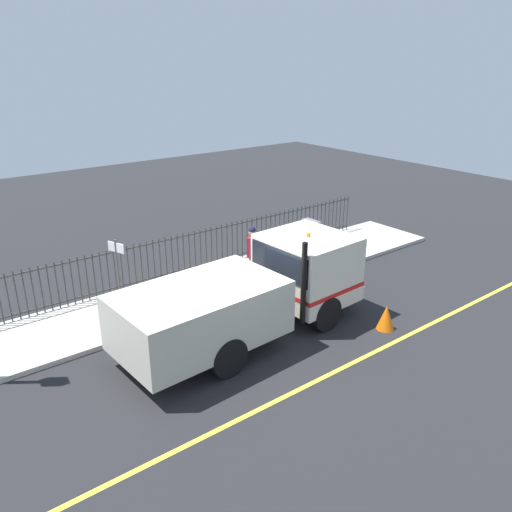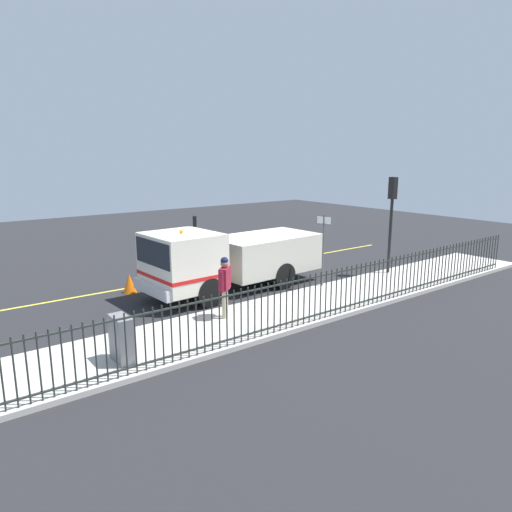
{
  "view_description": "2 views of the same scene",
  "coord_description": "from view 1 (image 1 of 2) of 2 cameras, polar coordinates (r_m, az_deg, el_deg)",
  "views": [
    {
      "loc": [
        -9.22,
        6.14,
        6.85
      ],
      "look_at": [
        1.41,
        -2.09,
        1.64
      ],
      "focal_mm": 36.16,
      "sensor_mm": 36.0,
      "label": 1
    },
    {
      "loc": [
        13.76,
        -10.27,
        4.81
      ],
      "look_at": [
        1.72,
        -1.06,
        1.52
      ],
      "focal_mm": 32.9,
      "sensor_mm": 36.0,
      "label": 2
    }
  ],
  "objects": [
    {
      "name": "work_truck",
      "position": [
        13.3,
        0.43,
        -3.53
      ],
      "size": [
        2.65,
        6.95,
        2.67
      ],
      "rotation": [
        0.0,
        0.0,
        3.19
      ],
      "color": "silver",
      "rests_on": "ground"
    },
    {
      "name": "ground_plane",
      "position": [
        13.03,
        -3.55,
        -10.58
      ],
      "size": [
        48.56,
        48.56,
        0.0
      ],
      "primitive_type": "plane",
      "color": "#232326",
      "rests_on": "ground"
    },
    {
      "name": "sidewalk_slab",
      "position": [
        15.57,
        -10.62,
        -5.04
      ],
      "size": [
        2.81,
        22.07,
        0.13
      ],
      "primitive_type": "cube",
      "color": "#B7B2A8",
      "rests_on": "ground"
    },
    {
      "name": "utility_cabinet",
      "position": [
        19.29,
        6.08,
        2.39
      ],
      "size": [
        0.72,
        0.36,
        1.09
      ],
      "primitive_type": "cube",
      "color": "slate",
      "rests_on": "sidewalk_slab"
    },
    {
      "name": "iron_fence",
      "position": [
        16.32,
        -12.89,
        -0.95
      ],
      "size": [
        0.04,
        18.8,
        1.42
      ],
      "color": "#2D332D",
      "rests_on": "sidewalk_slab"
    },
    {
      "name": "traffic_cone",
      "position": [
        14.3,
        14.19,
        -6.61
      ],
      "size": [
        0.48,
        0.48,
        0.68
      ],
      "primitive_type": "cone",
      "color": "orange",
      "rests_on": "ground"
    },
    {
      "name": "worker_standing",
      "position": [
        16.17,
        -0.41,
        0.9
      ],
      "size": [
        0.51,
        0.54,
        1.82
      ],
      "rotation": [
        0.0,
        0.0,
        2.28
      ],
      "color": "maroon",
      "rests_on": "sidewalk_slab"
    },
    {
      "name": "lane_marking",
      "position": [
        11.52,
        3.13,
        -15.3
      ],
      "size": [
        0.12,
        19.87,
        0.01
      ],
      "primitive_type": "cube",
      "color": "yellow",
      "rests_on": "ground"
    },
    {
      "name": "street_sign",
      "position": [
        13.24,
        -14.91,
        -2.3
      ],
      "size": [
        0.48,
        0.2,
        2.6
      ],
      "color": "#4C4C4C",
      "rests_on": "sidewalk_slab"
    }
  ]
}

